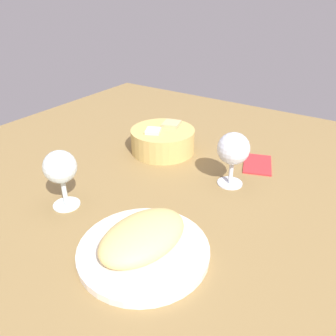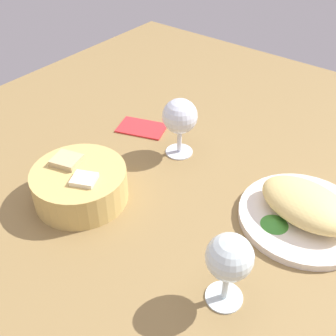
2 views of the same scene
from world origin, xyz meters
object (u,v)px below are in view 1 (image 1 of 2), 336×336
(wine_glass_far, at_px, (60,169))
(folded_napkin, at_px, (257,163))
(bread_basket, at_px, (163,140))
(wine_glass_near, at_px, (233,151))
(plate, at_px, (144,250))

(wine_glass_far, relative_size, folded_napkin, 1.16)
(bread_basket, xyz_separation_m, wine_glass_near, (-0.06, -0.23, 0.05))
(folded_napkin, bearing_deg, bread_basket, 85.43)
(wine_glass_near, height_order, wine_glass_far, wine_glass_near)
(wine_glass_far, bearing_deg, bread_basket, -3.91)
(bread_basket, distance_m, wine_glass_far, 0.34)
(folded_napkin, bearing_deg, wine_glass_far, 126.11)
(plate, xyz_separation_m, wine_glass_far, (0.03, 0.23, 0.08))
(bread_basket, distance_m, wine_glass_near, 0.25)
(bread_basket, height_order, folded_napkin, bread_basket)
(plate, distance_m, bread_basket, 0.41)
(plate, height_order, folded_napkin, plate)
(bread_basket, height_order, wine_glass_far, wine_glass_far)
(bread_basket, bearing_deg, wine_glass_near, -104.49)
(plate, relative_size, wine_glass_near, 1.79)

